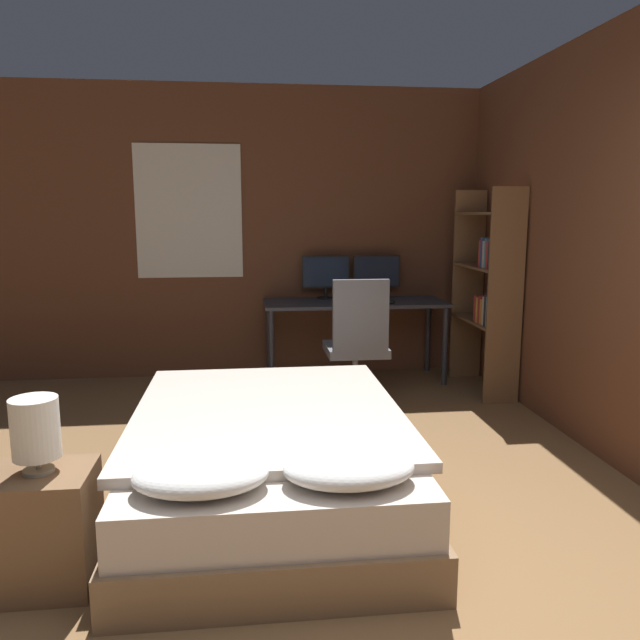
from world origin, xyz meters
TOP-DOWN VIEW (x-y plane):
  - wall_back at (-0.01, 4.17)m, footprint 12.00×0.08m
  - bed at (-0.38, 1.38)m, footprint 1.43×2.07m
  - nightstand at (-1.34, 0.73)m, footprint 0.41×0.36m
  - bedside_lamp at (-1.34, 0.73)m, footprint 0.19×0.19m
  - desk at (0.50, 3.79)m, footprint 1.66×0.63m
  - monitor_left at (0.26, 4.00)m, footprint 0.45×0.16m
  - monitor_right at (0.74, 4.00)m, footprint 0.45×0.16m
  - keyboard at (0.50, 3.58)m, footprint 0.40×0.13m
  - computer_mouse at (0.79, 3.58)m, footprint 0.07×0.05m
  - office_chair at (0.39, 3.02)m, footprint 0.52×0.52m
  - bookshelf at (1.57, 3.26)m, footprint 0.30×0.88m

SIDE VIEW (x-z plane):
  - bed at x=-0.38m, z-range -0.04..0.54m
  - nightstand at x=-1.34m, z-range 0.00..0.50m
  - office_chair at x=0.39m, z-range -0.10..0.95m
  - desk at x=0.50m, z-range 0.29..1.03m
  - bedside_lamp at x=-1.34m, z-range 0.53..0.84m
  - keyboard at x=0.50m, z-range 0.74..0.76m
  - computer_mouse at x=0.79m, z-range 0.74..0.78m
  - bookshelf at x=1.57m, z-range 0.08..1.83m
  - monitor_left at x=0.26m, z-range 0.77..1.18m
  - monitor_right at x=0.74m, z-range 0.77..1.18m
  - wall_back at x=-0.01m, z-range 0.00..2.70m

